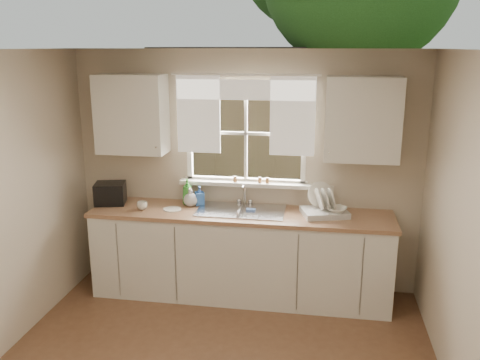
% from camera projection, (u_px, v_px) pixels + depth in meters
% --- Properties ---
extents(room_walls, '(3.62, 4.02, 2.50)m').
position_uv_depth(room_walls, '(198.00, 248.00, 3.35)').
color(room_walls, beige).
rests_on(room_walls, ground).
extents(ceiling, '(3.60, 4.00, 0.02)m').
position_uv_depth(ceiling, '(196.00, 50.00, 3.08)').
color(ceiling, silver).
rests_on(ceiling, room_walls).
extents(window, '(1.38, 0.16, 1.06)m').
position_uv_depth(window, '(246.00, 149.00, 5.25)').
color(window, white).
rests_on(window, room_walls).
extents(curtains, '(1.50, 0.03, 0.81)m').
position_uv_depth(curtains, '(245.00, 107.00, 5.09)').
color(curtains, white).
rests_on(curtains, room_walls).
extents(base_cabinets, '(3.00, 0.62, 0.87)m').
position_uv_depth(base_cabinets, '(240.00, 256.00, 5.22)').
color(base_cabinets, silver).
rests_on(base_cabinets, ground).
extents(countertop, '(3.04, 0.65, 0.04)m').
position_uv_depth(countertop, '(240.00, 214.00, 5.10)').
color(countertop, '#9A6E4D').
rests_on(countertop, base_cabinets).
extents(upper_cabinet_left, '(0.70, 0.33, 0.80)m').
position_uv_depth(upper_cabinet_left, '(132.00, 114.00, 5.17)').
color(upper_cabinet_left, silver).
rests_on(upper_cabinet_left, room_walls).
extents(upper_cabinet_right, '(0.70, 0.33, 0.80)m').
position_uv_depth(upper_cabinet_right, '(363.00, 119.00, 4.81)').
color(upper_cabinet_right, silver).
rests_on(upper_cabinet_right, room_walls).
extents(wall_outlet, '(0.08, 0.01, 0.12)m').
position_uv_depth(wall_outlet, '(330.00, 191.00, 5.20)').
color(wall_outlet, beige).
rests_on(wall_outlet, room_walls).
extents(sill_jars, '(0.38, 0.04, 0.06)m').
position_uv_depth(sill_jars, '(254.00, 180.00, 5.26)').
color(sill_jars, brown).
rests_on(sill_jars, window).
extents(backyard, '(20.00, 10.00, 6.13)m').
position_uv_depth(backyard, '(319.00, 0.00, 10.77)').
color(backyard, '#335421').
rests_on(backyard, ground).
extents(sink, '(0.88, 0.52, 0.40)m').
position_uv_depth(sink, '(241.00, 218.00, 5.14)').
color(sink, '#B7B7BC').
rests_on(sink, countertop).
extents(dish_rack, '(0.50, 0.43, 0.30)m').
position_uv_depth(dish_rack, '(324.00, 208.00, 4.99)').
color(dish_rack, silver).
rests_on(dish_rack, countertop).
extents(bowl, '(0.23, 0.23, 0.05)m').
position_uv_depth(bowl, '(337.00, 209.00, 4.92)').
color(bowl, silver).
rests_on(bowl, dish_rack).
extents(soap_bottle_a, '(0.14, 0.14, 0.27)m').
position_uv_depth(soap_bottle_a, '(187.00, 192.00, 5.30)').
color(soap_bottle_a, green).
rests_on(soap_bottle_a, countertop).
extents(soap_bottle_b, '(0.12, 0.12, 0.20)m').
position_uv_depth(soap_bottle_b, '(200.00, 196.00, 5.29)').
color(soap_bottle_b, blue).
rests_on(soap_bottle_b, countertop).
extents(soap_bottle_c, '(0.16, 0.16, 0.19)m').
position_uv_depth(soap_bottle_c, '(191.00, 197.00, 5.27)').
color(soap_bottle_c, beige).
rests_on(soap_bottle_c, countertop).
extents(saucer, '(0.18, 0.18, 0.01)m').
position_uv_depth(saucer, '(172.00, 209.00, 5.16)').
color(saucer, white).
rests_on(saucer, countertop).
extents(cup, '(0.14, 0.14, 0.08)m').
position_uv_depth(cup, '(142.00, 206.00, 5.16)').
color(cup, beige).
rests_on(cup, countertop).
extents(black_appliance, '(0.36, 0.33, 0.22)m').
position_uv_depth(black_appliance, '(110.00, 193.00, 5.34)').
color(black_appliance, black).
rests_on(black_appliance, countertop).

